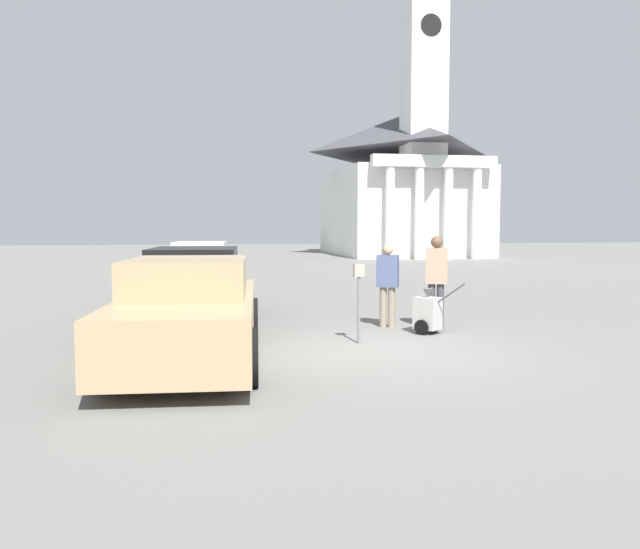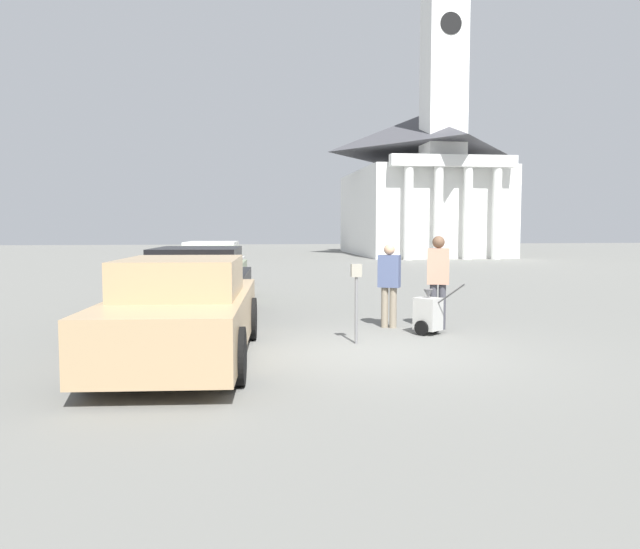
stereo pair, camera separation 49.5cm
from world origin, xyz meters
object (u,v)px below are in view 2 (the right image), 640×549
object	(u,v)px
parked_car_white	(213,267)
person_supervisor	(438,276)
parked_car_tan	(184,312)
parked_car_black	(199,289)
person_worker	(389,280)
equipment_cart	(428,314)
parked_car_sage	(207,276)
church	(421,177)
parking_meter	(356,288)

from	to	relation	value
parked_car_white	person_supervisor	bearing A→B (deg)	-56.70
parked_car_tan	parked_car_black	world-z (taller)	parked_car_black
person_worker	equipment_cart	bearing A→B (deg)	149.87
parked_car_sage	parked_car_white	bearing A→B (deg)	94.11
parked_car_sage	person_worker	distance (m)	5.89
person_worker	parked_car_black	bearing A→B (deg)	11.01
person_worker	church	distance (m)	32.70
parked_car_black	equipment_cart	world-z (taller)	parked_car_black
person_worker	equipment_cart	xyz separation A→B (m)	(0.54, -0.84, -0.55)
equipment_cart	church	size ratio (longest dim) A/B	0.05
person_worker	person_supervisor	size ratio (longest dim) A/B	0.91
parked_car_sage	equipment_cart	bearing A→B (deg)	-47.15
parked_car_tan	equipment_cart	world-z (taller)	parked_car_tan
person_supervisor	person_worker	bearing A→B (deg)	0.41
person_supervisor	parked_car_tan	bearing A→B (deg)	44.48
parked_car_black	equipment_cart	bearing A→B (deg)	-19.96
parked_car_tan	parked_car_white	distance (m)	10.59
parked_car_black	parking_meter	world-z (taller)	parked_car_black
parked_car_tan	parked_car_black	xyz separation A→B (m)	(-0.00, 3.62, -0.00)
parked_car_tan	parked_car_sage	distance (m)	7.07
parking_meter	church	xyz separation A→B (m)	(10.80, 32.43, 4.49)
parked_car_white	person_worker	xyz separation A→B (m)	(3.77, -8.05, 0.24)
parked_car_sage	parked_car_white	size ratio (longest dim) A/B	1.08
person_supervisor	parked_car_black	bearing A→B (deg)	2.31
parked_car_tan	person_supervisor	xyz separation A→B (m)	(4.67, 2.24, 0.32)
parked_car_tan	parking_meter	distance (m)	2.98
parked_car_sage	parked_car_tan	bearing A→B (deg)	-85.90
parked_car_white	parking_meter	distance (m)	10.03
person_supervisor	parked_car_white	bearing A→B (deg)	-41.96
parked_car_black	person_supervisor	size ratio (longest dim) A/B	2.97
parking_meter	person_worker	bearing A→B (deg)	58.66
parking_meter	equipment_cart	xyz separation A→B (m)	(1.50, 0.74, -0.57)
parked_car_black	parking_meter	xyz separation A→B (m)	(2.81, -2.66, 0.23)
parked_car_sage	person_worker	bearing A→B (deg)	-46.14
church	parked_car_sage	bearing A→B (deg)	-117.33
parked_car_white	parking_meter	xyz separation A→B (m)	(2.81, -9.63, 0.25)
parking_meter	church	size ratio (longest dim) A/B	0.06
person_supervisor	parked_car_sage	bearing A→B (deg)	-27.13
person_supervisor	church	distance (m)	32.71
parked_car_tan	parked_car_white	bearing A→B (deg)	94.11
person_worker	parked_car_sage	bearing A→B (deg)	-23.16
parked_car_black	parking_meter	size ratio (longest dim) A/B	3.96
parked_car_black	church	bearing A→B (deg)	69.54
person_supervisor	equipment_cart	world-z (taller)	person_supervisor
parked_car_tan	person_supervisor	distance (m)	5.19
person_worker	equipment_cart	world-z (taller)	person_worker
parked_car_tan	parked_car_black	bearing A→B (deg)	94.11
parked_car_sage	parked_car_white	distance (m)	3.52
church	parking_meter	bearing A→B (deg)	-108.42
parked_car_white	person_supervisor	xyz separation A→B (m)	(4.67, -8.35, 0.34)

